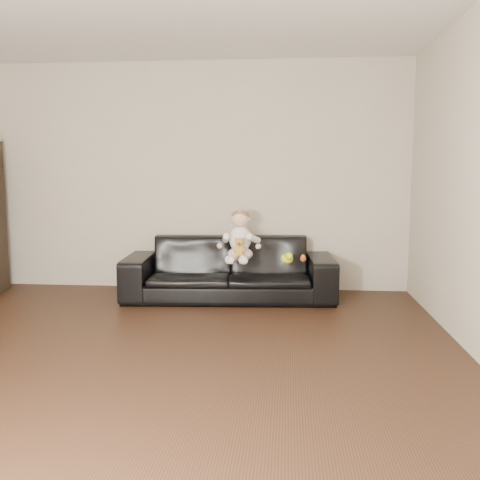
# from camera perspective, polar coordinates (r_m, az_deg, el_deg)

# --- Properties ---
(floor) EXTENTS (5.50, 5.50, 0.00)m
(floor) POSITION_cam_1_polar(r_m,az_deg,el_deg) (3.81, -12.90, -13.78)
(floor) COLOR #341E12
(floor) RESTS_ON ground
(wall_back) EXTENTS (5.00, 0.00, 5.00)m
(wall_back) POSITION_cam_1_polar(r_m,az_deg,el_deg) (6.23, -5.39, 6.74)
(wall_back) COLOR #BEB4A0
(wall_back) RESTS_ON ground
(sofa) EXTENTS (2.28, 1.01, 0.65)m
(sofa) POSITION_cam_1_polar(r_m,az_deg,el_deg) (5.75, -1.15, -3.04)
(sofa) COLOR black
(sofa) RESTS_ON floor
(baby) EXTENTS (0.39, 0.47, 0.54)m
(baby) POSITION_cam_1_polar(r_m,az_deg,el_deg) (5.57, -0.01, 0.15)
(baby) COLOR #FED6DC
(baby) RESTS_ON sofa
(teddy_bear) EXTENTS (0.11, 0.11, 0.19)m
(teddy_bear) POSITION_cam_1_polar(r_m,az_deg,el_deg) (5.42, -0.06, -0.81)
(teddy_bear) COLOR gold
(teddy_bear) RESTS_ON sofa
(toy_green) EXTENTS (0.18, 0.19, 0.11)m
(toy_green) POSITION_cam_1_polar(r_m,az_deg,el_deg) (5.43, 5.04, -2.01)
(toy_green) COLOR #D0E81B
(toy_green) RESTS_ON sofa
(toy_rattle) EXTENTS (0.07, 0.07, 0.06)m
(toy_rattle) POSITION_cam_1_polar(r_m,az_deg,el_deg) (5.58, 6.75, -2.00)
(toy_rattle) COLOR #CD4D18
(toy_rattle) RESTS_ON sofa
(toy_blue_disc) EXTENTS (0.11, 0.11, 0.01)m
(toy_blue_disc) POSITION_cam_1_polar(r_m,az_deg,el_deg) (5.50, 4.88, -2.38)
(toy_blue_disc) COLOR blue
(toy_blue_disc) RESTS_ON sofa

